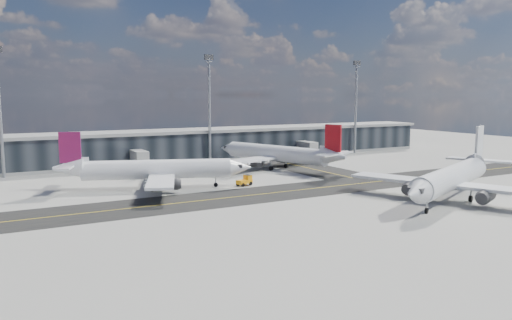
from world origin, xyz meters
The scene contains 9 objects.
ground centered at (0.00, 0.00, 0.00)m, with size 300.00×300.00×0.00m, color gray.
taxiway_lanes centered at (3.91, 10.74, 0.01)m, with size 180.00×63.00×0.03m.
terminal_concourse centered at (0.04, 54.93, 4.09)m, with size 152.00×19.80×8.80m.
floodlight_masts centered at (0.00, 48.00, 15.61)m, with size 102.50×0.70×28.90m.
airliner_af centered at (-24.36, 18.97, 3.75)m, with size 37.21×32.14×11.36m.
airliner_redtail centered at (10.31, 29.74, 3.87)m, with size 33.19×38.41×11.72m.
airliner_near centered at (18.25, -16.51, 4.02)m, with size 39.24×33.89×12.17m.
baggage_tug centered at (-7.11, 13.38, 1.05)m, with size 3.65×2.55×2.09m.
service_van centered at (8.91, 34.97, 0.81)m, with size 2.67×5.80×1.61m, color white.
Camera 1 is at (-53.02, -75.58, 18.34)m, focal length 35.00 mm.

